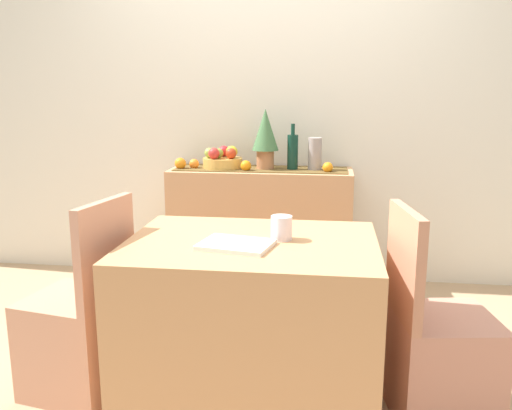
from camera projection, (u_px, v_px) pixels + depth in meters
name	position (u px, v px, depth m)	size (l,w,h in m)	color
ground_plane	(246.00, 347.00, 2.97)	(6.40, 6.40, 0.02)	tan
room_wall_rear	(271.00, 89.00, 3.82)	(6.40, 0.06, 2.70)	silver
sideboard_console	(261.00, 229.00, 3.77)	(1.22, 0.42, 0.83)	tan
table_runner	(261.00, 169.00, 3.69)	(1.15, 0.32, 0.01)	brown
fruit_bowl	(223.00, 163.00, 3.71)	(0.27, 0.27, 0.07)	gold
apple_front	(224.00, 151.00, 3.77)	(0.07, 0.07, 0.07)	red
apple_right	(219.00, 153.00, 3.70)	(0.06, 0.06, 0.06)	olive
apple_center	(232.00, 152.00, 3.72)	(0.08, 0.08, 0.08)	gold
apple_left	(231.00, 153.00, 3.65)	(0.07, 0.07, 0.07)	red
apple_upper	(210.00, 153.00, 3.70)	(0.07, 0.07, 0.07)	#90A944
apple_rear	(214.00, 153.00, 3.64)	(0.08, 0.08, 0.08)	red
wine_bottle	(293.00, 152.00, 3.63)	(0.07, 0.07, 0.31)	#103427
ceramic_vase	(315.00, 154.00, 3.62)	(0.09, 0.09, 0.22)	gray
potted_plant	(265.00, 135.00, 3.63)	(0.18, 0.18, 0.40)	#B0714A
orange_loose_far	(180.00, 163.00, 3.69)	(0.08, 0.08, 0.08)	orange
orange_loose_end	(328.00, 167.00, 3.54)	(0.07, 0.07, 0.07)	orange
orange_loose_mid	(246.00, 166.00, 3.60)	(0.07, 0.07, 0.07)	orange
orange_loose_near_bowl	(194.00, 164.00, 3.71)	(0.07, 0.07, 0.07)	orange
dining_table	(252.00, 323.00, 2.36)	(1.04, 0.79, 0.74)	tan
open_book	(236.00, 245.00, 2.20)	(0.28, 0.21, 0.02)	white
coffee_cup	(282.00, 228.00, 2.30)	(0.09, 0.09, 0.10)	silver
chair_near_window	(80.00, 335.00, 2.49)	(0.47, 0.47, 0.90)	tan
chair_by_corner	(438.00, 358.00, 2.28)	(0.46, 0.46, 0.90)	tan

